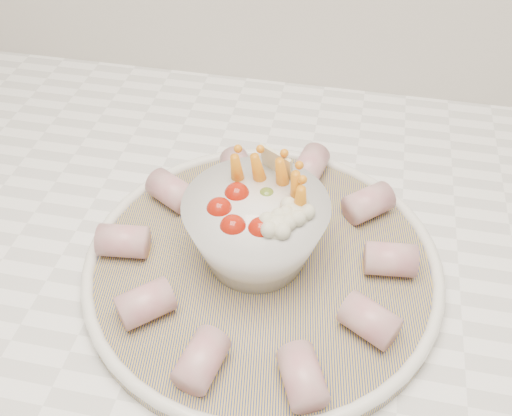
# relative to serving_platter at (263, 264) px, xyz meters

# --- Properties ---
(serving_platter) EXTENTS (0.39, 0.39, 0.02)m
(serving_platter) POSITION_rel_serving_platter_xyz_m (0.00, 0.00, 0.00)
(serving_platter) COLOR navy
(serving_platter) RESTS_ON kitchen_counter
(veggie_bowl) EXTENTS (0.14, 0.14, 0.10)m
(veggie_bowl) POSITION_rel_serving_platter_xyz_m (-0.01, 0.01, 0.04)
(veggie_bowl) COLOR silver
(veggie_bowl) RESTS_ON serving_platter
(cured_meat_rolls) EXTENTS (0.31, 0.31, 0.03)m
(cured_meat_rolls) POSITION_rel_serving_platter_xyz_m (-0.00, 0.00, 0.02)
(cured_meat_rolls) COLOR #AD4F5E
(cured_meat_rolls) RESTS_ON serving_platter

